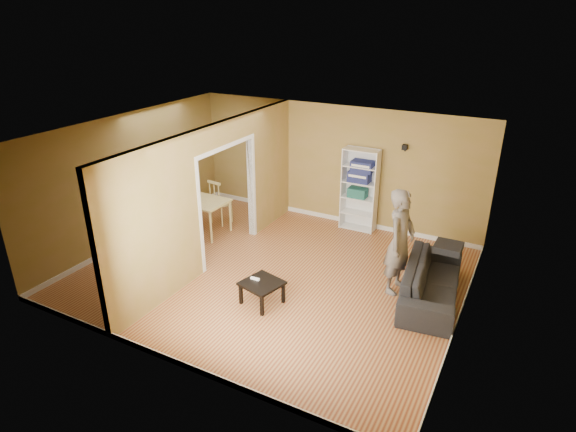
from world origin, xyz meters
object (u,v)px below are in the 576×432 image
Objects in this scene: bookshelf at (360,189)px; chair_left at (171,204)px; chair_far at (221,201)px; chair_near at (180,224)px; coffee_table at (262,285)px; sofa at (433,276)px; dining_table at (199,203)px; person at (401,233)px.

chair_left is (-3.74, -1.75, -0.42)m from bookshelf.
bookshelf reaches higher than chair_far.
chair_far is at bearing -157.31° from bookshelf.
bookshelf is at bearing 44.26° from chair_near.
chair_far is at bearing 136.32° from coffee_table.
sofa is 4.97m from dining_table.
bookshelf reaches higher than coffee_table.
coffee_table is 3.13m from dining_table.
chair_far is (-2.45, 2.34, 0.18)m from coffee_table.
dining_table is 1.13× the size of chair_far.
person is at bearing 9.02° from chair_near.
person is 5.24m from chair_left.
person is 4.39m from chair_far.
person reaches higher than sofa.
coffee_table is at bearing -18.35° from chair_near.
dining_table is at bearing 94.63° from chair_near.
person is at bearing 85.82° from sofa.
bookshelf is at bearing 126.69° from chair_left.
chair_far reaches higher than chair_left.
chair_far is at bearing 72.77° from sofa.
chair_near is (0.00, -0.67, -0.21)m from dining_table.
dining_table is (-4.96, 0.29, 0.24)m from sofa.
person is 2.23× the size of chair_left.
sofa is 1.21× the size of bookshelf.
sofa is at bearing -79.32° from person.
coffee_table is (-2.38, -1.46, -0.08)m from sofa.
coffee_table is 3.40m from chair_far.
bookshelf is at bearing -150.11° from chair_far.
sofa is 2.26× the size of chair_left.
bookshelf is 1.74× the size of chair_far.
coffee_table is at bearing 143.52° from chair_far.
person is 4.43m from chair_near.
chair_left is (-3.39, 1.77, 0.15)m from coffee_table.
dining_table is at bearing -148.85° from bookshelf.
sofa is at bearing 176.82° from chair_far.
bookshelf reaches higher than sofa.
dining_table is 1.22× the size of chair_left.
coffee_table is at bearing 74.14° from chair_left.
chair_far is at bearing 89.15° from chair_near.
dining_table is (-4.37, 0.32, -0.41)m from person.
sofa is at bearing 98.59° from chair_left.
chair_far is (-4.84, 0.89, 0.10)m from sofa.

